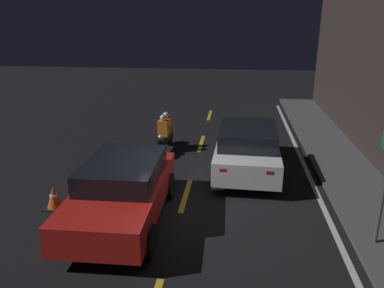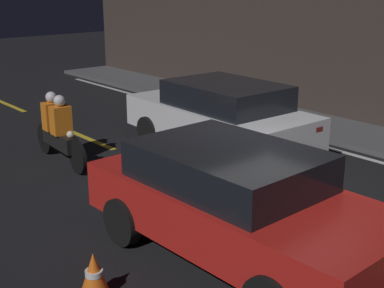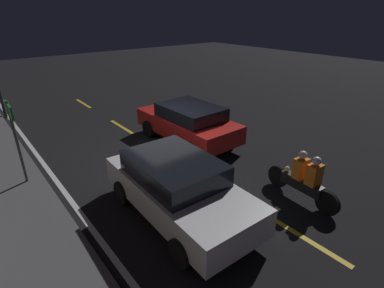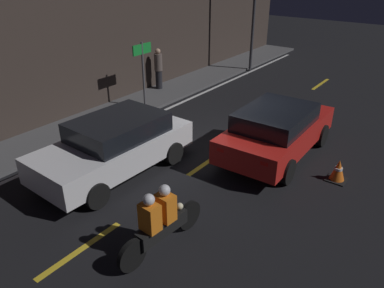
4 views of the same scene
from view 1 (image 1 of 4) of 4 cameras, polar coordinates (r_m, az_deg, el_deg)
name	(u,v)px [view 1 (image 1 of 4)]	position (r m, az deg, el deg)	size (l,w,h in m)	color
ground_plane	(180,213)	(9.43, -1.78, -10.46)	(56.00, 56.00, 0.00)	black
raised_curb	(383,223)	(9.96, 27.10, -10.64)	(28.00, 1.89, 0.11)	#4C4C4F
lane_dash_a	(210,115)	(18.76, 2.70, 4.42)	(2.00, 0.14, 0.01)	gold
lane_dash_b	(201,143)	(14.45, 1.41, 0.10)	(2.00, 0.14, 0.01)	gold
lane_dash_c	(186,195)	(10.30, -0.96, -7.78)	(2.00, 0.14, 0.01)	gold
lane_solid_kerb	(330,222)	(9.63, 20.26, -11.03)	(25.20, 0.14, 0.01)	silver
sedan_white	(247,147)	(11.73, 8.41, -0.47)	(4.32, 2.09, 1.49)	silver
taxi_red	(122,189)	(8.95, -10.55, -6.77)	(4.28, 2.06, 1.47)	red
motorcycle	(165,133)	(13.50, -4.20, 1.61)	(2.20, 0.41, 1.39)	black
traffic_cone_near	(54,198)	(10.14, -20.29, -7.69)	(0.48, 0.48, 0.58)	black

